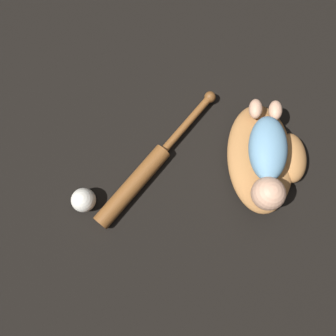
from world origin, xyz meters
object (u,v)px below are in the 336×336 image
Objects in this scene: baseball_glove at (265,157)px; baby_figure at (268,158)px; baseball_bat at (145,172)px; baseball at (84,200)px.

baseball_glove is 0.09m from baby_figure.
baseball_bat is at bearing -110.44° from baby_figure.
baseball reaches higher than baseball_bat.
baseball_glove is at bearing 73.71° from baseball_bat.
baseball is at bearing -101.77° from baby_figure.
baseball is (-0.12, -0.56, -0.09)m from baby_figure.
baseball_glove is 0.60m from baseball.
baby_figure is (0.02, -0.03, 0.09)m from baseball_glove.
baseball_glove is at bearing 80.63° from baseball.
baseball_glove reaches higher than baseball_bat.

